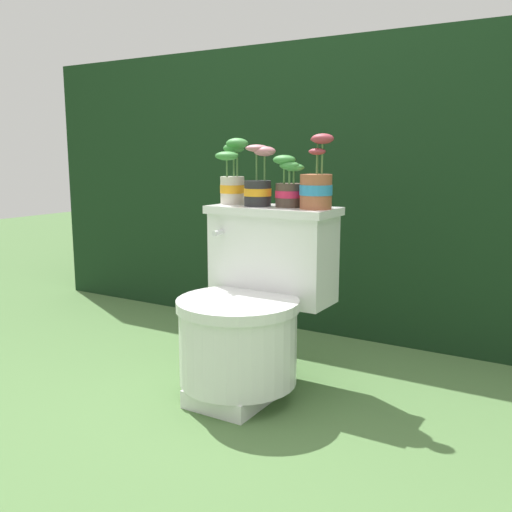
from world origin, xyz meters
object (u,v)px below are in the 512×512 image
at_px(potted_plant_midleft, 258,184).
at_px(potted_plant_left, 232,175).
at_px(potted_plant_middle, 289,186).
at_px(potted_plant_midright, 316,185).
at_px(toilet, 252,309).

bearing_deg(potted_plant_midleft, potted_plant_left, 168.39).
xyz_separation_m(potted_plant_middle, potted_plant_midright, (0.12, -0.01, 0.01)).
xyz_separation_m(potted_plant_midleft, potted_plant_middle, (0.12, 0.02, -0.01)).
xyz_separation_m(toilet, potted_plant_midleft, (-0.06, 0.14, 0.45)).
relative_size(potted_plant_midleft, potted_plant_midright, 0.86).
relative_size(potted_plant_left, potted_plant_midleft, 1.11).
height_order(potted_plant_midleft, potted_plant_midright, potted_plant_midright).
height_order(potted_plant_midleft, potted_plant_middle, potted_plant_midleft).
distance_m(toilet, potted_plant_middle, 0.48).
height_order(toilet, potted_plant_midleft, potted_plant_midleft).
distance_m(potted_plant_left, potted_plant_midright, 0.37).
distance_m(toilet, potted_plant_midright, 0.51).
height_order(toilet, potted_plant_middle, potted_plant_middle).
bearing_deg(potted_plant_midright, potted_plant_midleft, -177.60).
bearing_deg(potted_plant_midleft, toilet, -68.41).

